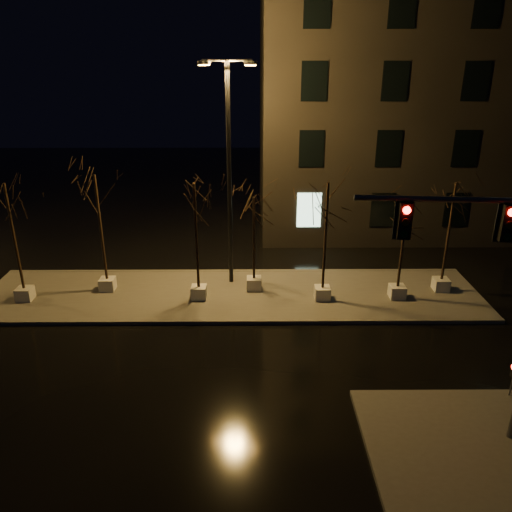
{
  "coord_description": "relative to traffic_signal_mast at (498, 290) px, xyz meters",
  "views": [
    {
      "loc": [
        0.93,
        -14.0,
        9.94
      ],
      "look_at": [
        1.06,
        3.8,
        2.8
      ],
      "focal_mm": 35.0,
      "sensor_mm": 36.0,
      "label": 1
    }
  ],
  "objects": [
    {
      "name": "ground",
      "position": [
        -6.95,
        3.0,
        -4.61
      ],
      "size": [
        90.0,
        90.0,
        0.0
      ],
      "primitive_type": "plane",
      "color": "black",
      "rests_on": "ground"
    },
    {
      "name": "median",
      "position": [
        -6.95,
        9.0,
        -4.54
      ],
      "size": [
        22.0,
        5.0,
        0.15
      ],
      "primitive_type": "cube",
      "color": "#4E4B45",
      "rests_on": "ground"
    },
    {
      "name": "sidewalk_corner",
      "position": [
        0.55,
        -0.5,
        -4.54
      ],
      "size": [
        7.0,
        5.0,
        0.15
      ],
      "primitive_type": "cube",
      "color": "#4E4B45",
      "rests_on": "ground"
    },
    {
      "name": "building",
      "position": [
        7.05,
        21.0,
        2.89
      ],
      "size": [
        25.0,
        12.0,
        15.0
      ],
      "primitive_type": "cube",
      "color": "black",
      "rests_on": "ground"
    },
    {
      "name": "tree_0",
      "position": [
        -15.86,
        8.43,
        -0.46
      ],
      "size": [
        1.8,
        1.8,
        5.27
      ],
      "color": "beige",
      "rests_on": "median"
    },
    {
      "name": "tree_1",
      "position": [
        -12.55,
        9.39,
        -0.37
      ],
      "size": [
        1.8,
        1.8,
        5.39
      ],
      "color": "beige",
      "rests_on": "median"
    },
    {
      "name": "tree_2",
      "position": [
        -8.36,
        8.52,
        -0.48
      ],
      "size": [
        1.8,
        1.8,
        5.24
      ],
      "color": "beige",
      "rests_on": "median"
    },
    {
      "name": "tree_3",
      "position": [
        -5.96,
        9.41,
        -1.11
      ],
      "size": [
        1.8,
        1.8,
        4.41
      ],
      "color": "beige",
      "rests_on": "median"
    },
    {
      "name": "tree_4",
      "position": [
        -3.01,
        8.42,
        -0.45
      ],
      "size": [
        1.8,
        1.8,
        5.29
      ],
      "color": "beige",
      "rests_on": "median"
    },
    {
      "name": "tree_5",
      "position": [
        0.27,
        8.52,
        -1.17
      ],
      "size": [
        1.8,
        1.8,
        4.34
      ],
      "color": "beige",
      "rests_on": "median"
    },
    {
      "name": "tree_6",
      "position": [
        2.44,
        9.25,
        -0.67
      ],
      "size": [
        1.8,
        1.8,
        5.0
      ],
      "color": "beige",
      "rests_on": "median"
    },
    {
      "name": "traffic_signal_mast",
      "position": [
        0.0,
        0.0,
        0.0
      ],
      "size": [
        5.55,
        0.6,
        6.79
      ],
      "rotation": [
        0.0,
        0.0,
        -0.08
      ],
      "color": "#57585E",
      "rests_on": "sidewalk_corner"
    },
    {
      "name": "streetlight_main",
      "position": [
        -7.02,
        10.24,
        1.14
      ],
      "size": [
        2.4,
        0.88,
        9.7
      ],
      "rotation": [
        0.0,
        0.0,
        -0.26
      ],
      "color": "black",
      "rests_on": "median"
    }
  ]
}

